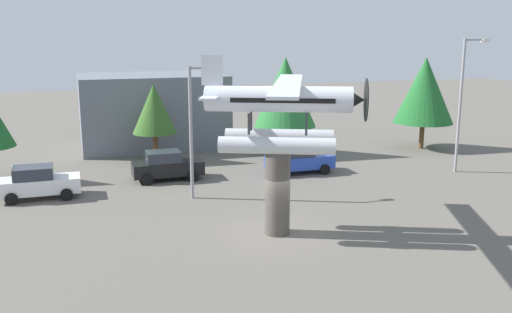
{
  "coord_description": "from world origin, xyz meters",
  "views": [
    {
      "loc": [
        -8.26,
        -22.08,
        8.65
      ],
      "look_at": [
        0.0,
        3.0,
        2.86
      ],
      "focal_mm": 39.39,
      "sensor_mm": 36.0,
      "label": 1
    }
  ],
  "objects_px": {
    "car_mid_black": "(167,165)",
    "tree_east": "(154,109)",
    "car_near_white": "(38,182)",
    "tree_center_back": "(285,92)",
    "car_far_blue": "(299,159)",
    "floatplane_monument": "(281,110)",
    "tree_far_east": "(425,90)",
    "streetlight_primary": "(195,122)",
    "display_pedestal": "(277,192)",
    "storefront_building": "(152,110)",
    "streetlight_secondary": "(463,96)"
  },
  "relations": [
    {
      "from": "car_mid_black",
      "to": "tree_east",
      "type": "xyz_separation_m",
      "value": [
        0.09,
        5.14,
        2.77
      ]
    },
    {
      "from": "car_far_blue",
      "to": "tree_far_east",
      "type": "xyz_separation_m",
      "value": [
        11.95,
        4.25,
        3.59
      ]
    },
    {
      "from": "streetlight_primary",
      "to": "display_pedestal",
      "type": "bearing_deg",
      "value": -71.29
    },
    {
      "from": "tree_east",
      "to": "car_near_white",
      "type": "bearing_deg",
      "value": -136.49
    },
    {
      "from": "streetlight_secondary",
      "to": "tree_center_back",
      "type": "bearing_deg",
      "value": 136.64
    },
    {
      "from": "car_far_blue",
      "to": "streetlight_secondary",
      "type": "relative_size",
      "value": 0.5
    },
    {
      "from": "streetlight_primary",
      "to": "storefront_building",
      "type": "xyz_separation_m",
      "value": [
        -0.1,
        15.46,
        -1.35
      ]
    },
    {
      "from": "streetlight_secondary",
      "to": "streetlight_primary",
      "type": "bearing_deg",
      "value": -178.21
    },
    {
      "from": "tree_center_back",
      "to": "tree_far_east",
      "type": "height_order",
      "value": "tree_center_back"
    },
    {
      "from": "car_near_white",
      "to": "car_mid_black",
      "type": "relative_size",
      "value": 1.0
    },
    {
      "from": "streetlight_primary",
      "to": "car_mid_black",
      "type": "bearing_deg",
      "value": 101.48
    },
    {
      "from": "car_mid_black",
      "to": "tree_east",
      "type": "height_order",
      "value": "tree_east"
    },
    {
      "from": "floatplane_monument",
      "to": "car_mid_black",
      "type": "height_order",
      "value": "floatplane_monument"
    },
    {
      "from": "tree_far_east",
      "to": "car_far_blue",
      "type": "bearing_deg",
      "value": -160.41
    },
    {
      "from": "tree_center_back",
      "to": "car_mid_black",
      "type": "bearing_deg",
      "value": -154.45
    },
    {
      "from": "car_near_white",
      "to": "floatplane_monument",
      "type": "bearing_deg",
      "value": -41.29
    },
    {
      "from": "tree_center_back",
      "to": "car_far_blue",
      "type": "bearing_deg",
      "value": -101.7
    },
    {
      "from": "car_mid_black",
      "to": "tree_east",
      "type": "relative_size",
      "value": 0.79
    },
    {
      "from": "streetlight_primary",
      "to": "tree_far_east",
      "type": "height_order",
      "value": "streetlight_primary"
    },
    {
      "from": "display_pedestal",
      "to": "floatplane_monument",
      "type": "relative_size",
      "value": 0.38
    },
    {
      "from": "tree_east",
      "to": "car_far_blue",
      "type": "bearing_deg",
      "value": -36.62
    },
    {
      "from": "tree_east",
      "to": "tree_far_east",
      "type": "relative_size",
      "value": 0.77
    },
    {
      "from": "streetlight_secondary",
      "to": "car_far_blue",
      "type": "bearing_deg",
      "value": 163.78
    },
    {
      "from": "car_near_white",
      "to": "storefront_building",
      "type": "relative_size",
      "value": 0.38
    },
    {
      "from": "floatplane_monument",
      "to": "streetlight_secondary",
      "type": "distance_m",
      "value": 16.48
    },
    {
      "from": "car_near_white",
      "to": "streetlight_secondary",
      "type": "distance_m",
      "value": 25.63
    },
    {
      "from": "tree_east",
      "to": "tree_center_back",
      "type": "xyz_separation_m",
      "value": [
        9.25,
        -0.68,
        0.92
      ]
    },
    {
      "from": "floatplane_monument",
      "to": "tree_center_back",
      "type": "distance_m",
      "value": 16.56
    },
    {
      "from": "floatplane_monument",
      "to": "storefront_building",
      "type": "height_order",
      "value": "floatplane_monument"
    },
    {
      "from": "tree_east",
      "to": "tree_center_back",
      "type": "distance_m",
      "value": 9.32
    },
    {
      "from": "display_pedestal",
      "to": "tree_center_back",
      "type": "bearing_deg",
      "value": 67.79
    },
    {
      "from": "car_far_blue",
      "to": "streetlight_secondary",
      "type": "distance_m",
      "value": 10.97
    },
    {
      "from": "car_mid_black",
      "to": "tree_far_east",
      "type": "relative_size",
      "value": 0.6
    },
    {
      "from": "display_pedestal",
      "to": "tree_far_east",
      "type": "bearing_deg",
      "value": 39.71
    },
    {
      "from": "display_pedestal",
      "to": "storefront_building",
      "type": "xyz_separation_m",
      "value": [
        -2.31,
        22.0,
        0.88
      ]
    },
    {
      "from": "streetlight_primary",
      "to": "tree_east",
      "type": "bearing_deg",
      "value": 94.76
    },
    {
      "from": "tree_far_east",
      "to": "tree_east",
      "type": "bearing_deg",
      "value": 174.88
    },
    {
      "from": "car_near_white",
      "to": "car_far_blue",
      "type": "relative_size",
      "value": 1.0
    },
    {
      "from": "car_mid_black",
      "to": "streetlight_secondary",
      "type": "distance_m",
      "value": 18.86
    },
    {
      "from": "floatplane_monument",
      "to": "car_mid_black",
      "type": "xyz_separation_m",
      "value": [
        -3.21,
        10.89,
        -4.6
      ]
    },
    {
      "from": "display_pedestal",
      "to": "streetlight_secondary",
      "type": "xyz_separation_m",
      "value": [
        14.96,
        7.08,
        2.93
      ]
    },
    {
      "from": "tree_far_east",
      "to": "tree_center_back",
      "type": "bearing_deg",
      "value": 174.1
    },
    {
      "from": "display_pedestal",
      "to": "tree_center_back",
      "type": "xyz_separation_m",
      "value": [
        6.25,
        15.31,
        2.66
      ]
    },
    {
      "from": "car_mid_black",
      "to": "car_far_blue",
      "type": "xyz_separation_m",
      "value": [
        8.23,
        -0.91,
        0.0
      ]
    },
    {
      "from": "floatplane_monument",
      "to": "streetlight_primary",
      "type": "height_order",
      "value": "floatplane_monument"
    },
    {
      "from": "display_pedestal",
      "to": "tree_far_east",
      "type": "xyz_separation_m",
      "value": [
        17.08,
        14.19,
        2.56
      ]
    },
    {
      "from": "tree_center_back",
      "to": "tree_far_east",
      "type": "relative_size",
      "value": 1.01
    },
    {
      "from": "storefront_building",
      "to": "tree_center_back",
      "type": "distance_m",
      "value": 11.01
    },
    {
      "from": "floatplane_monument",
      "to": "tree_east",
      "type": "bearing_deg",
      "value": 124.47
    },
    {
      "from": "streetlight_secondary",
      "to": "storefront_building",
      "type": "xyz_separation_m",
      "value": [
        -17.27,
        14.92,
        -2.05
      ]
    }
  ]
}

